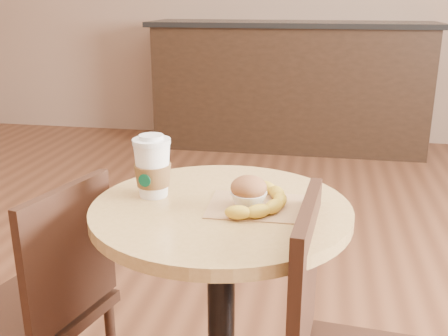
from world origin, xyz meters
name	(u,v)px	position (x,y,z in m)	size (l,w,h in m)	color
cafe_table	(221,296)	(0.04, -0.08, 0.50)	(0.62, 0.62, 0.75)	black
chair_left	(47,302)	(-0.44, -0.08, 0.43)	(0.42, 0.42, 0.78)	#321B11
service_counter	(290,86)	(0.00, 3.18, 0.52)	(2.30, 0.65, 1.04)	black
kraft_bag	(259,206)	(0.13, -0.07, 0.75)	(0.24, 0.18, 0.00)	#A2784E
coffee_cup	(153,169)	(-0.14, -0.05, 0.82)	(0.09, 0.10, 0.16)	white
muffin	(249,192)	(0.11, -0.09, 0.79)	(0.09, 0.09, 0.08)	white
banana	(262,200)	(0.14, -0.07, 0.77)	(0.15, 0.23, 0.03)	gold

